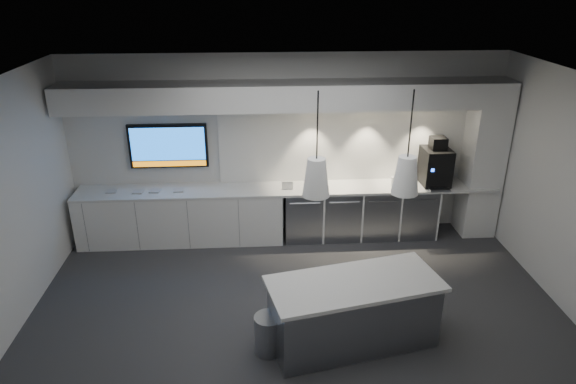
{
  "coord_description": "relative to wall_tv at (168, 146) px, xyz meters",
  "views": [
    {
      "loc": [
        -0.48,
        -5.48,
        4.12
      ],
      "look_at": [
        -0.06,
        1.1,
        1.28
      ],
      "focal_mm": 32.0,
      "sensor_mm": 36.0,
      "label": 1
    }
  ],
  "objects": [
    {
      "name": "sign_white",
      "position": [
        1.89,
        -0.35,
        -0.59
      ],
      "size": [
        0.18,
        0.03,
        0.14
      ],
      "primitive_type": "cube",
      "rotation": [
        0.0,
        0.0,
        -0.06
      ],
      "color": "silver",
      "rests_on": "back_counter"
    },
    {
      "name": "pendant_right",
      "position": [
        2.98,
        -2.99,
        0.59
      ],
      "size": [
        0.29,
        0.29,
        1.11
      ],
      "color": "white",
      "rests_on": "ceiling"
    },
    {
      "name": "fridge_unit_d",
      "position": [
        4.04,
        -0.27,
        -1.13
      ],
      "size": [
        0.6,
        0.61,
        0.85
      ],
      "primitive_type": "cube",
      "color": "gray",
      "rests_on": "floor"
    },
    {
      "name": "wall_tv",
      "position": [
        0.0,
        0.0,
        0.0
      ],
      "size": [
        1.25,
        0.07,
        0.72
      ],
      "color": "black",
      "rests_on": "wall_back"
    },
    {
      "name": "fridge_unit_b",
      "position": [
        2.78,
        -0.27,
        -1.13
      ],
      "size": [
        0.6,
        0.61,
        0.85
      ],
      "primitive_type": "cube",
      "color": "gray",
      "rests_on": "floor"
    },
    {
      "name": "coffee_machine",
      "position": [
        4.32,
        -0.25,
        -0.33
      ],
      "size": [
        0.45,
        0.62,
        0.8
      ],
      "rotation": [
        0.0,
        0.0,
        0.02
      ],
      "color": "black",
      "rests_on": "back_counter"
    },
    {
      "name": "wall_front",
      "position": [
        1.9,
        -4.95,
        -0.06
      ],
      "size": [
        7.0,
        0.0,
        7.0
      ],
      "primitive_type": "plane",
      "rotation": [
        -1.57,
        0.0,
        0.0
      ],
      "color": "silver",
      "rests_on": "floor"
    },
    {
      "name": "fridge_unit_c",
      "position": [
        3.41,
        -0.27,
        -1.13
      ],
      "size": [
        0.6,
        0.61,
        0.85
      ],
      "primitive_type": "cube",
      "color": "gray",
      "rests_on": "floor"
    },
    {
      "name": "back_counter",
      "position": [
        1.9,
        -0.27,
        -0.68
      ],
      "size": [
        6.8,
        0.65,
        0.04
      ],
      "primitive_type": "cube",
      "color": "silver",
      "rests_on": "left_base_cabinets"
    },
    {
      "name": "tray_c",
      "position": [
        -0.22,
        -0.3,
        -0.65
      ],
      "size": [
        0.18,
        0.18,
        0.02
      ],
      "primitive_type": "cube",
      "rotation": [
        0.0,
        0.0,
        -0.14
      ],
      "color": "#B1B1B1",
      "rests_on": "back_counter"
    },
    {
      "name": "left_base_cabinets",
      "position": [
        0.15,
        -0.27,
        -1.13
      ],
      "size": [
        3.3,
        0.63,
        0.86
      ],
      "primitive_type": "cube",
      "color": "white",
      "rests_on": "floor"
    },
    {
      "name": "tray_a",
      "position": [
        -0.91,
        -0.27,
        -0.65
      ],
      "size": [
        0.17,
        0.17,
        0.02
      ],
      "primitive_type": "cube",
      "rotation": [
        0.0,
        0.0,
        0.05
      ],
      "color": "#B1B1B1",
      "rests_on": "back_counter"
    },
    {
      "name": "fridge_unit_a",
      "position": [
        2.15,
        -0.27,
        -1.13
      ],
      "size": [
        0.6,
        0.61,
        0.85
      ],
      "primitive_type": "cube",
      "color": "gray",
      "rests_on": "floor"
    },
    {
      "name": "cup_cluster",
      "position": [
        3.73,
        -0.36,
        -0.58
      ],
      "size": [
        0.29,
        0.19,
        0.16
      ],
      "primitive_type": null,
      "color": "white",
      "rests_on": "back_counter"
    },
    {
      "name": "tray_d",
      "position": [
        0.15,
        -0.3,
        -0.65
      ],
      "size": [
        0.18,
        0.18,
        0.02
      ],
      "primitive_type": "cube",
      "rotation": [
        0.0,
        0.0,
        0.12
      ],
      "color": "#B1B1B1",
      "rests_on": "back_counter"
    },
    {
      "name": "tray_b",
      "position": [
        -0.48,
        -0.32,
        -0.65
      ],
      "size": [
        0.17,
        0.17,
        0.02
      ],
      "primitive_type": "cube",
      "rotation": [
        0.0,
        0.0,
        -0.09
      ],
      "color": "#B1B1B1",
      "rests_on": "back_counter"
    },
    {
      "name": "floor",
      "position": [
        1.9,
        -2.45,
        -1.56
      ],
      "size": [
        7.0,
        7.0,
        0.0
      ],
      "primitive_type": "plane",
      "color": "#333336",
      "rests_on": "ground"
    },
    {
      "name": "island",
      "position": [
        2.5,
        -2.99,
        -1.13
      ],
      "size": [
        2.13,
        1.27,
        0.85
      ],
      "rotation": [
        0.0,
        0.0,
        0.22
      ],
      "color": "gray",
      "rests_on": "floor"
    },
    {
      "name": "bin",
      "position": [
        1.5,
        -3.09,
        -1.32
      ],
      "size": [
        0.39,
        0.39,
        0.48
      ],
      "primitive_type": "cylinder",
      "rotation": [
        0.0,
        0.0,
        0.15
      ],
      "color": "gray",
      "rests_on": "floor"
    },
    {
      "name": "backsplash",
      "position": [
        3.1,
        0.03,
        -0.01
      ],
      "size": [
        4.6,
        0.03,
        1.3
      ],
      "primitive_type": "cube",
      "color": "white",
      "rests_on": "wall_back"
    },
    {
      "name": "pendant_left",
      "position": [
        2.03,
        -2.99,
        0.59
      ],
      "size": [
        0.29,
        0.29,
        1.11
      ],
      "color": "white",
      "rests_on": "ceiling"
    },
    {
      "name": "soffit",
      "position": [
        1.9,
        -0.25,
        0.84
      ],
      "size": [
        6.9,
        0.6,
        0.4
      ],
      "primitive_type": "cube",
      "color": "white",
      "rests_on": "wall_back"
    },
    {
      "name": "sign_black",
      "position": [
        2.27,
        -0.28,
        -0.57
      ],
      "size": [
        0.14,
        0.04,
        0.18
      ],
      "primitive_type": "cube",
      "rotation": [
        0.0,
        0.0,
        0.18
      ],
      "color": "black",
      "rests_on": "back_counter"
    },
    {
      "name": "column",
      "position": [
        5.1,
        -0.25,
        -0.26
      ],
      "size": [
        0.55,
        0.55,
        2.6
      ],
      "primitive_type": "cube",
      "color": "white",
      "rests_on": "floor"
    },
    {
      "name": "ceiling",
      "position": [
        1.9,
        -2.45,
        1.44
      ],
      "size": [
        7.0,
        7.0,
        0.0
      ],
      "primitive_type": "plane",
      "rotation": [
        3.14,
        0.0,
        0.0
      ],
      "color": "black",
      "rests_on": "wall_back"
    },
    {
      "name": "wall_back",
      "position": [
        1.9,
        0.05,
        -0.06
      ],
      "size": [
        7.0,
        0.0,
        7.0
      ],
      "primitive_type": "plane",
      "rotation": [
        1.57,
        0.0,
        0.0
      ],
      "color": "silver",
      "rests_on": "floor"
    }
  ]
}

